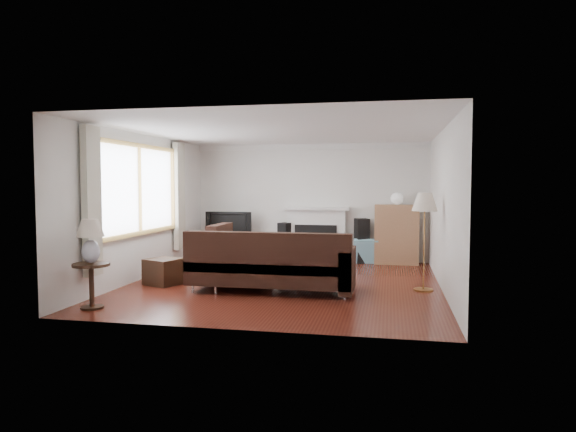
% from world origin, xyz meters
% --- Properties ---
extents(room, '(5.10, 5.60, 2.54)m').
position_xyz_m(room, '(0.00, 0.00, 1.25)').
color(room, '#531C12').
rests_on(room, ground).
extents(window, '(0.12, 2.74, 1.54)m').
position_xyz_m(window, '(-2.45, -0.20, 1.55)').
color(window, olive).
rests_on(window, room).
extents(curtain_near, '(0.10, 0.35, 2.10)m').
position_xyz_m(curtain_near, '(-2.40, -1.72, 1.40)').
color(curtain_near, beige).
rests_on(curtain_near, room).
extents(curtain_far, '(0.10, 0.35, 2.10)m').
position_xyz_m(curtain_far, '(-2.40, 1.32, 1.40)').
color(curtain_far, beige).
rests_on(curtain_far, room).
extents(fireplace, '(1.40, 0.26, 1.15)m').
position_xyz_m(fireplace, '(0.15, 2.64, 0.57)').
color(fireplace, white).
rests_on(fireplace, room).
extents(tv_stand, '(0.91, 0.41, 0.46)m').
position_xyz_m(tv_stand, '(-1.73, 2.50, 0.23)').
color(tv_stand, black).
rests_on(tv_stand, ground).
extents(television, '(1.02, 0.13, 0.59)m').
position_xyz_m(television, '(-1.73, 2.50, 0.75)').
color(television, black).
rests_on(television, tv_stand).
extents(speaker_left, '(0.31, 0.34, 0.81)m').
position_xyz_m(speaker_left, '(-0.51, 2.55, 0.41)').
color(speaker_left, black).
rests_on(speaker_left, ground).
extents(speaker_right, '(0.35, 0.38, 0.92)m').
position_xyz_m(speaker_right, '(1.13, 2.53, 0.46)').
color(speaker_right, black).
rests_on(speaker_right, ground).
extents(bookshelf, '(0.89, 0.42, 1.22)m').
position_xyz_m(bookshelf, '(1.83, 2.51, 0.61)').
color(bookshelf, '#9B6B48').
rests_on(bookshelf, ground).
extents(globe_lamp, '(0.25, 0.25, 0.25)m').
position_xyz_m(globe_lamp, '(1.83, 2.51, 1.34)').
color(globe_lamp, white).
rests_on(globe_lamp, bookshelf).
extents(sectional_sofa, '(2.71, 1.98, 0.88)m').
position_xyz_m(sectional_sofa, '(-0.07, -0.61, 0.44)').
color(sectional_sofa, black).
rests_on(sectional_sofa, ground).
extents(coffee_table, '(1.12, 0.71, 0.41)m').
position_xyz_m(coffee_table, '(0.14, 0.72, 0.20)').
color(coffee_table, '#A07A4C').
rests_on(coffee_table, ground).
extents(footstool, '(0.64, 0.64, 0.42)m').
position_xyz_m(footstool, '(-1.93, -0.45, 0.21)').
color(footstool, black).
rests_on(footstool, ground).
extents(floor_lamp, '(0.51, 0.51, 1.51)m').
position_xyz_m(floor_lamp, '(2.22, -0.15, 0.75)').
color(floor_lamp, '#A8713A').
rests_on(floor_lamp, ground).
extents(side_table, '(0.48, 0.48, 0.60)m').
position_xyz_m(side_table, '(-2.15, -2.16, 0.30)').
color(side_table, black).
rests_on(side_table, ground).
extents(table_lamp, '(0.36, 0.36, 0.58)m').
position_xyz_m(table_lamp, '(-2.15, -2.16, 0.89)').
color(table_lamp, silver).
rests_on(table_lamp, side_table).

